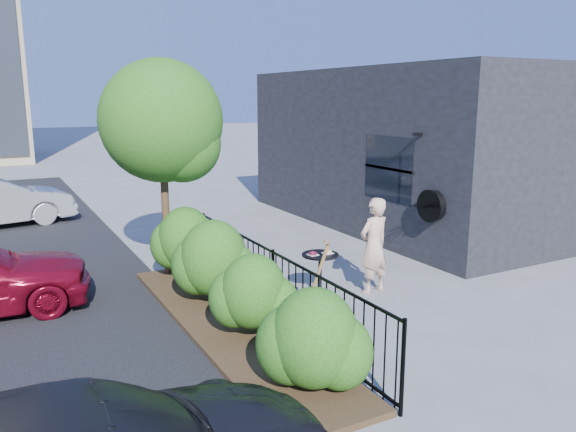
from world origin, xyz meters
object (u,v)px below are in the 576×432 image
shovel (312,294)px  cafe_table (320,268)px  patio_tree (166,129)px  woman (374,246)px

shovel → cafe_table: bearing=54.2°
patio_tree → shovel: size_ratio=2.86×
patio_tree → shovel: bearing=-74.4°
patio_tree → shovel: 4.23m
patio_tree → woman: 4.21m
shovel → woman: bearing=29.2°
cafe_table → patio_tree: bearing=128.4°
patio_tree → woman: bearing=-41.6°
woman → cafe_table: bearing=-19.5°
patio_tree → cafe_table: bearing=-51.6°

